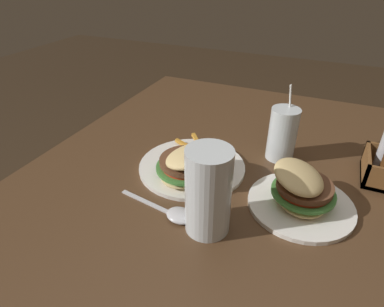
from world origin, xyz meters
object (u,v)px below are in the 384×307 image
at_px(meal_plate_far, 301,192).
at_px(juice_glass, 282,136).
at_px(meal_plate_near, 190,164).
at_px(beer_glass, 208,193).
at_px(spoon, 177,214).

bearing_deg(meal_plate_far, juice_glass, -157.19).
distance_m(meal_plate_near, meal_plate_far, 0.26).
bearing_deg(meal_plate_near, beer_glass, 34.77).
height_order(juice_glass, meal_plate_far, juice_glass).
height_order(beer_glass, juice_glass, juice_glass).
bearing_deg(spoon, meal_plate_far, 40.88).
bearing_deg(meal_plate_near, juice_glass, 132.86).
distance_m(meal_plate_near, juice_glass, 0.25).
bearing_deg(spoon, juice_glass, 74.50).
bearing_deg(beer_glass, meal_plate_near, -145.23).
distance_m(beer_glass, meal_plate_far, 0.21).
bearing_deg(beer_glass, juice_glass, 165.64).
height_order(meal_plate_near, beer_glass, beer_glass).
bearing_deg(beer_glass, meal_plate_far, 131.09).
bearing_deg(juice_glass, meal_plate_far, 22.81).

